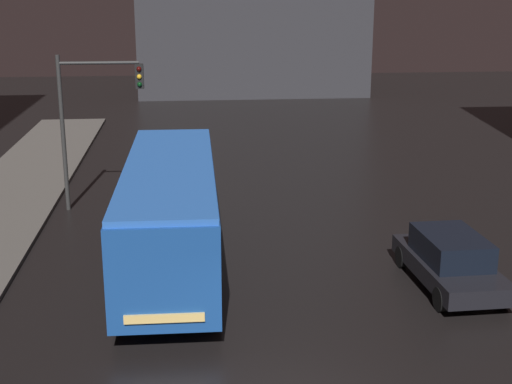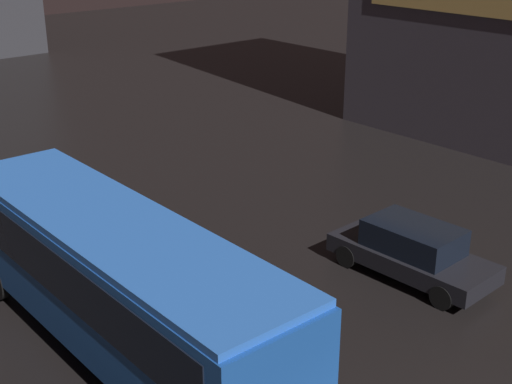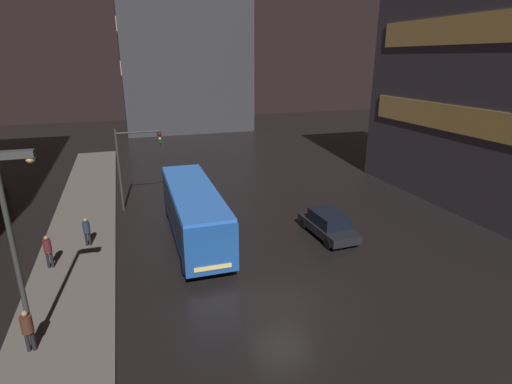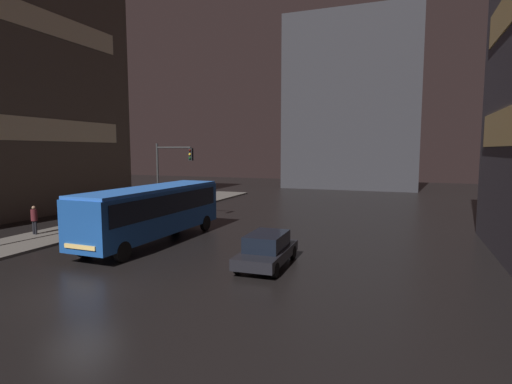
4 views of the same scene
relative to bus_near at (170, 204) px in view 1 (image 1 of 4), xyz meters
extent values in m
cube|color=#194793|center=(0.00, 0.00, -0.18)|extent=(2.76, 10.92, 2.49)
cube|color=black|center=(0.00, 0.00, 0.32)|extent=(2.80, 10.05, 1.10)
cube|color=blue|center=(0.00, 0.00, 1.15)|extent=(2.70, 10.70, 0.16)
cube|color=#F4CC72|center=(-0.09, -5.46, -1.03)|extent=(1.81, 0.13, 0.20)
cylinder|color=black|center=(1.12, -4.06, -1.48)|extent=(0.27, 1.00, 1.00)
cylinder|color=black|center=(-1.26, -4.02, -1.48)|extent=(0.27, 1.00, 1.00)
cylinder|color=black|center=(1.26, 4.02, -1.48)|extent=(0.27, 1.00, 1.00)
cylinder|color=black|center=(-1.12, 4.06, -1.48)|extent=(0.27, 1.00, 1.00)
cube|color=black|center=(7.75, -2.19, -1.43)|extent=(1.99, 4.54, 0.50)
cube|color=black|center=(7.75, -2.19, -0.82)|extent=(1.66, 2.51, 0.72)
cylinder|color=black|center=(8.65, -3.71, -1.66)|extent=(0.22, 0.65, 0.64)
cylinder|color=black|center=(6.95, -3.76, -1.66)|extent=(0.22, 0.65, 0.64)
cylinder|color=black|center=(8.56, -0.62, -1.66)|extent=(0.22, 0.65, 0.64)
cylinder|color=black|center=(6.86, -0.67, -1.66)|extent=(0.22, 0.65, 0.64)
cylinder|color=#2D2D2D|center=(-4.00, 6.37, 0.93)|extent=(0.16, 0.16, 5.81)
cylinder|color=#2D2D2D|center=(-2.55, 6.37, 3.54)|extent=(2.89, 0.12, 0.12)
cube|color=black|center=(-1.11, 6.37, 3.04)|extent=(0.30, 0.24, 0.90)
sphere|color=#390706|center=(-1.11, 6.23, 3.32)|extent=(0.18, 0.18, 0.18)
sphere|color=gold|center=(-1.11, 6.23, 3.04)|extent=(0.18, 0.18, 0.18)
sphere|color=black|center=(-1.11, 6.23, 2.76)|extent=(0.18, 0.18, 0.18)
camera|label=1|loc=(0.46, -20.16, 5.99)|focal=50.00mm
camera|label=2|loc=(-6.79, -12.35, 7.37)|focal=50.00mm
camera|label=3|loc=(-3.44, -21.94, 8.36)|focal=28.00mm
camera|label=4|loc=(13.65, -19.19, 3.34)|focal=28.00mm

